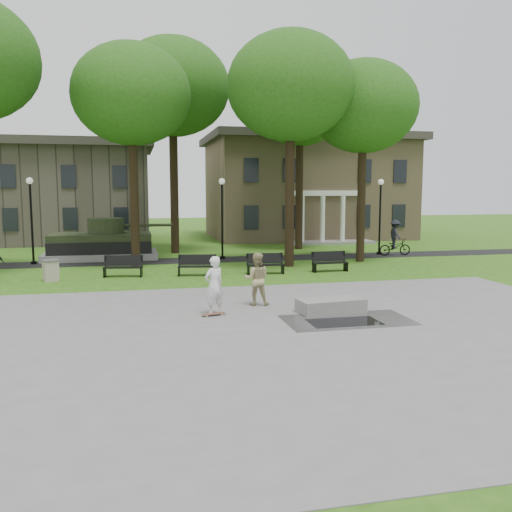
{
  "coord_description": "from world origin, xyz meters",
  "views": [
    {
      "loc": [
        -4.49,
        -19.13,
        4.08
      ],
      "look_at": [
        0.26,
        2.12,
        1.4
      ],
      "focal_mm": 38.0,
      "sensor_mm": 36.0,
      "label": 1
    }
  ],
  "objects": [
    {
      "name": "cyclist",
      "position": [
        11.24,
        11.64,
        0.91
      ],
      "size": [
        2.05,
        1.17,
        2.22
      ],
      "rotation": [
        0.0,
        0.0,
        1.53
      ],
      "color": "black",
      "rests_on": "ground"
    },
    {
      "name": "concrete_block",
      "position": [
        1.8,
        -2.44,
        0.24
      ],
      "size": [
        2.3,
        1.25,
        0.45
      ],
      "primitive_type": "cube",
      "rotation": [
        0.0,
        0.0,
        0.12
      ],
      "color": "gray",
      "rests_on": "plaza"
    },
    {
      "name": "tree_2",
      "position": [
        3.5,
        8.5,
        9.32
      ],
      "size": [
        6.6,
        6.6,
        12.16
      ],
      "color": "black",
      "rests_on": "ground"
    },
    {
      "name": "footpath",
      "position": [
        0.0,
        12.0,
        0.01
      ],
      "size": [
        44.0,
        2.6,
        0.01
      ],
      "primitive_type": "cube",
      "color": "black",
      "rests_on": "ground"
    },
    {
      "name": "tree_1",
      "position": [
        -4.5,
        10.5,
        8.95
      ],
      "size": [
        6.2,
        6.2,
        11.63
      ],
      "color": "black",
      "rests_on": "ground"
    },
    {
      "name": "puddle",
      "position": [
        1.72,
        -3.82,
        0.02
      ],
      "size": [
        2.2,
        1.2,
        0.0
      ],
      "primitive_type": "cube",
      "color": "black",
      "rests_on": "plaza"
    },
    {
      "name": "skateboard",
      "position": [
        -2.09,
        -2.1,
        0.06
      ],
      "size": [
        0.81,
        0.38,
        0.07
      ],
      "primitive_type": "cube",
      "rotation": [
        0.0,
        0.0,
        0.24
      ],
      "color": "brown",
      "rests_on": "plaza"
    },
    {
      "name": "skateboarder",
      "position": [
        -2.04,
        -1.91,
        0.98
      ],
      "size": [
        0.83,
        0.73,
        1.92
      ],
      "primitive_type": "imported",
      "rotation": [
        0.0,
        0.0,
        3.62
      ],
      "color": "white",
      "rests_on": "plaza"
    },
    {
      "name": "park_bench_3",
      "position": [
        4.95,
        6.25,
        0.52
      ],
      "size": [
        1.82,
        0.62,
        1.0
      ],
      "rotation": [
        0.0,
        0.0,
        0.05
      ],
      "color": "black",
      "rests_on": "ground"
    },
    {
      "name": "plaza",
      "position": [
        0.0,
        -5.0,
        0.01
      ],
      "size": [
        22.0,
        16.0,
        0.02
      ],
      "primitive_type": "cube",
      "color": "gray",
      "rests_on": "ground"
    },
    {
      "name": "tank_monument",
      "position": [
        -6.46,
        14.0,
        0.86
      ],
      "size": [
        7.45,
        3.4,
        2.4
      ],
      "color": "gray",
      "rests_on": "ground"
    },
    {
      "name": "park_bench_0",
      "position": [
        -5.1,
        6.8,
        0.52
      ],
      "size": [
        1.85,
        0.81,
        1.0
      ],
      "rotation": [
        0.0,
        0.0,
        -0.16
      ],
      "color": "black",
      "rests_on": "ground"
    },
    {
      "name": "park_bench_1",
      "position": [
        -1.68,
        6.37,
        0.52
      ],
      "size": [
        1.85,
        0.83,
        1.0
      ],
      "rotation": [
        0.0,
        0.0,
        -0.17
      ],
      "color": "black",
      "rests_on": "ground"
    },
    {
      "name": "tree_3",
      "position": [
        8.0,
        9.5,
        8.6
      ],
      "size": [
        6.0,
        6.0,
        11.19
      ],
      "color": "black",
      "rests_on": "ground"
    },
    {
      "name": "building_left",
      "position": [
        -11.0,
        26.5,
        3.6
      ],
      "size": [
        15.0,
        10.0,
        7.2
      ],
      "primitive_type": "cube",
      "color": "#4C443D",
      "rests_on": "ground"
    },
    {
      "name": "tree_4",
      "position": [
        -2.0,
        16.0,
        10.39
      ],
      "size": [
        7.2,
        7.2,
        13.5
      ],
      "color": "black",
      "rests_on": "ground"
    },
    {
      "name": "friend_watching",
      "position": [
        -0.37,
        -0.78,
        0.95
      ],
      "size": [
        1.04,
        0.9,
        1.86
      ],
      "primitive_type": "imported",
      "rotation": [
        0.0,
        0.0,
        2.91
      ],
      "color": "tan",
      "rests_on": "plaza"
    },
    {
      "name": "lamp_right",
      "position": [
        10.5,
        12.3,
        2.79
      ],
      "size": [
        0.36,
        0.36,
        4.73
      ],
      "color": "black",
      "rests_on": "ground"
    },
    {
      "name": "trash_bin",
      "position": [
        -8.24,
        6.25,
        0.49
      ],
      "size": [
        0.85,
        0.85,
        0.96
      ],
      "rotation": [
        0.0,
        0.0,
        0.36
      ],
      "color": "#A49D87",
      "rests_on": "ground"
    },
    {
      "name": "park_bench_2",
      "position": [
        1.62,
        6.19,
        0.52
      ],
      "size": [
        1.82,
        0.59,
        1.0
      ],
      "rotation": [
        0.0,
        0.0,
        -0.04
      ],
      "color": "black",
      "rests_on": "ground"
    },
    {
      "name": "lamp_mid",
      "position": [
        0.5,
        12.3,
        2.79
      ],
      "size": [
        0.36,
        0.36,
        4.73
      ],
      "color": "black",
      "rests_on": "ground"
    },
    {
      "name": "lamp_left",
      "position": [
        -10.0,
        12.3,
        2.79
      ],
      "size": [
        0.36,
        0.36,
        4.73
      ],
      "color": "black",
      "rests_on": "ground"
    },
    {
      "name": "tree_5",
      "position": [
        6.5,
        16.5,
        9.67
      ],
      "size": [
        6.4,
        6.4,
        12.44
      ],
      "color": "black",
      "rests_on": "ground"
    },
    {
      "name": "building_right",
      "position": [
        10.0,
        26.0,
        4.34
      ],
      "size": [
        17.0,
        12.0,
        8.6
      ],
      "color": "#9E8460",
      "rests_on": "ground"
    },
    {
      "name": "ground",
      "position": [
        0.0,
        0.0,
        0.0
      ],
      "size": [
        120.0,
        120.0,
        0.0
      ],
      "primitive_type": "plane",
      "color": "#2B5012",
      "rests_on": "ground"
    }
  ]
}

